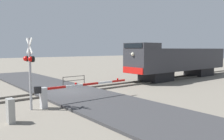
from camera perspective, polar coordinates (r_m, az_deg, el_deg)
ground_plane at (r=19.07m, az=-10.92°, el=-5.57°), size 160.00×160.00×0.00m
rail_track_left at (r=19.69m, az=-11.89°, el=-5.03°), size 0.08×80.00×0.15m
rail_track_right at (r=18.43m, az=-9.89°, el=-5.69°), size 0.08×80.00×0.15m
road_surface at (r=19.05m, az=-10.92°, el=-5.33°), size 36.00×5.19×0.16m
locomotive at (r=28.90m, az=16.38°, el=2.30°), size 3.03×16.05×4.18m
crossing_signal at (r=13.92m, az=-19.95°, el=1.17°), size 1.18×0.33×4.22m
crossing_gate at (r=14.68m, az=-13.10°, el=-5.40°), size 0.36×7.01×1.37m
utility_cabinet at (r=12.11m, az=-24.10°, el=-9.33°), size 0.53×0.30×1.19m
guard_railing at (r=22.39m, az=-9.52°, el=-2.35°), size 0.08×2.40×0.95m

